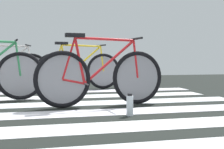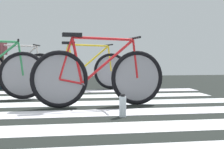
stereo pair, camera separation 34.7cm
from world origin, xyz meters
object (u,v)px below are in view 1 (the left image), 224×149
Objects in this scene: bicycle_3_of_4 at (79,70)px; bicycle_4_of_4 at (5,70)px; bicycle_1_of_4 at (101,76)px; water_bottle at (130,105)px.

bicycle_3_of_4 is 1.48m from bicycle_4_of_4.
bicycle_1_of_4 reaches higher than water_bottle.
bicycle_3_of_4 is 2.88m from water_bottle.
bicycle_1_of_4 is 1.00× the size of bicycle_4_of_4.
bicycle_1_of_4 is 7.18× the size of water_bottle.
bicycle_3_of_4 reaches higher than water_bottle.
water_bottle is at bearing -83.94° from bicycle_1_of_4.
bicycle_3_of_4 is 7.14× the size of water_bottle.
bicycle_1_of_4 is 2.92m from bicycle_4_of_4.
bicycle_1_of_4 and bicycle_4_of_4 have the same top height.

